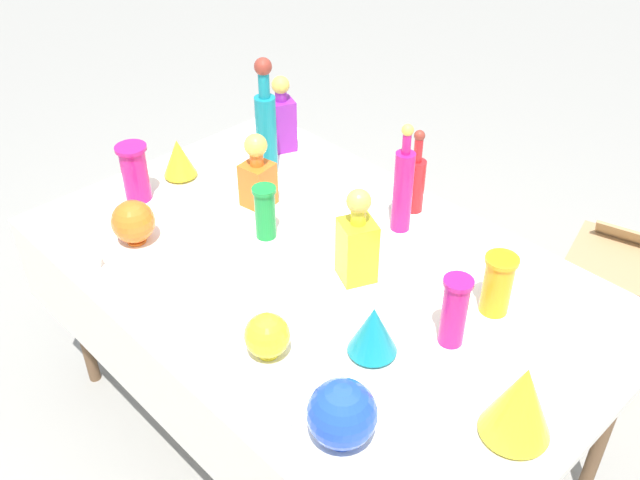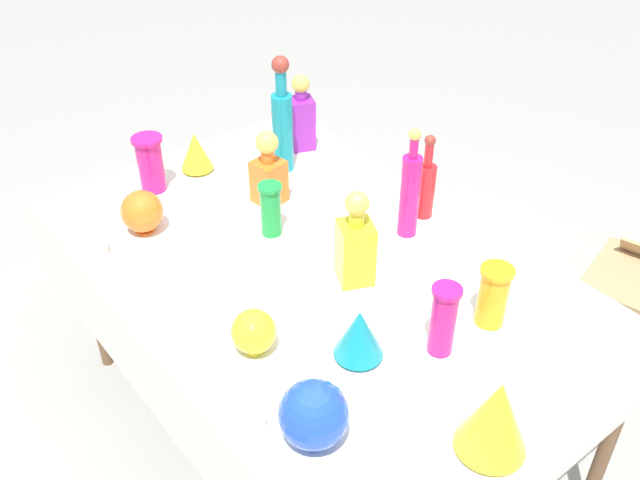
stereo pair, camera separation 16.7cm
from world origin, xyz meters
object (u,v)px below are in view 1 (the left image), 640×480
object	(u,v)px
tall_bottle_1	(403,188)
round_bowl_0	(133,222)
square_decanter_2	(282,118)
fluted_vase_1	(521,401)
tall_bottle_2	(415,181)
tall_bottle_0	(266,124)
round_bowl_1	(267,336)
fluted_vase_0	(373,330)
round_bowl_2	(342,414)
slender_vase_2	(265,211)
fluted_vase_2	(178,158)
slender_vase_1	(135,171)
square_decanter_0	(257,174)
cardboard_box_behind_left	(625,302)
slender_vase_0	(455,309)
slender_vase_3	(498,283)
square_decanter_1	(357,242)

from	to	relation	value
tall_bottle_1	round_bowl_0	distance (m)	0.85
square_decanter_2	fluted_vase_1	bearing A→B (deg)	-20.36
tall_bottle_2	fluted_vase_1	bearing A→B (deg)	-35.74
tall_bottle_0	round_bowl_1	xyz separation A→B (m)	(0.71, -0.61, -0.12)
fluted_vase_0	round_bowl_2	distance (m)	0.29
round_bowl_0	round_bowl_2	world-z (taller)	round_bowl_2
slender_vase_2	fluted_vase_0	distance (m)	0.60
tall_bottle_1	fluted_vase_2	distance (m)	0.83
tall_bottle_2	round_bowl_2	xyz separation A→B (m)	(0.50, -0.85, -0.03)
tall_bottle_2	round_bowl_2	size ratio (longest dim) A/B	1.75
square_decanter_2	round_bowl_2	size ratio (longest dim) A/B	1.74
round_bowl_0	round_bowl_1	world-z (taller)	round_bowl_0
square_decanter_2	round_bowl_2	distance (m)	1.38
fluted_vase_0	round_bowl_1	bearing A→B (deg)	-132.82
slender_vase_1	fluted_vase_1	distance (m)	1.46
square_decanter_0	fluted_vase_1	xyz separation A→B (m)	(1.15, -0.20, -0.00)
tall_bottle_0	fluted_vase_2	world-z (taller)	tall_bottle_0
round_bowl_0	cardboard_box_behind_left	world-z (taller)	round_bowl_0
tall_bottle_2	square_decanter_0	bearing A→B (deg)	-137.60
fluted_vase_1	square_decanter_2	bearing A→B (deg)	159.64
square_decanter_2	slender_vase_1	size ratio (longest dim) A/B	1.45
round_bowl_1	slender_vase_2	bearing A→B (deg)	140.04
tall_bottle_0	round_bowl_1	distance (m)	0.94
tall_bottle_1	slender_vase_0	distance (m)	0.53
tall_bottle_1	fluted_vase_0	world-z (taller)	tall_bottle_1
cardboard_box_behind_left	slender_vase_1	bearing A→B (deg)	-131.05
tall_bottle_2	fluted_vase_0	bearing A→B (deg)	-58.73
square_decanter_2	fluted_vase_0	world-z (taller)	square_decanter_2
square_decanter_0	fluted_vase_2	size ratio (longest dim) A/B	1.78
slender_vase_3	round_bowl_2	xyz separation A→B (m)	(0.02, -0.62, -0.01)
slender_vase_1	slender_vase_3	xyz separation A→B (m)	(1.18, 0.40, -0.01)
square_decanter_0	round_bowl_2	distance (m)	1.01
tall_bottle_2	cardboard_box_behind_left	bearing A→B (deg)	56.09
tall_bottle_2	slender_vase_2	size ratio (longest dim) A/B	1.65
square_decanter_0	round_bowl_1	xyz separation A→B (m)	(0.56, -0.44, -0.05)
tall_bottle_1	square_decanter_2	world-z (taller)	tall_bottle_1
tall_bottle_1	slender_vase_2	xyz separation A→B (m)	(-0.27, -0.34, -0.06)
square_decanter_2	fluted_vase_1	xyz separation A→B (m)	(1.38, -0.51, -0.02)
fluted_vase_2	square_decanter_2	bearing A→B (deg)	76.69
fluted_vase_1	round_bowl_1	world-z (taller)	fluted_vase_1
square_decanter_2	fluted_vase_1	size ratio (longest dim) A/B	1.37
slender_vase_3	slender_vase_2	bearing A→B (deg)	-162.20
fluted_vase_1	round_bowl_0	distance (m)	1.27
square_decanter_1	square_decanter_2	xyz separation A→B (m)	(-0.73, 0.36, 0.00)
tall_bottle_0	fluted_vase_1	size ratio (longest dim) A/B	2.02
square_decanter_2	square_decanter_0	bearing A→B (deg)	-53.32
square_decanter_2	slender_vase_1	xyz separation A→B (m)	(-0.08, -0.59, -0.02)
tall_bottle_1	round_bowl_1	world-z (taller)	tall_bottle_1
square_decanter_0	round_bowl_0	bearing A→B (deg)	-103.97
slender_vase_1	round_bowl_1	world-z (taller)	slender_vase_1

